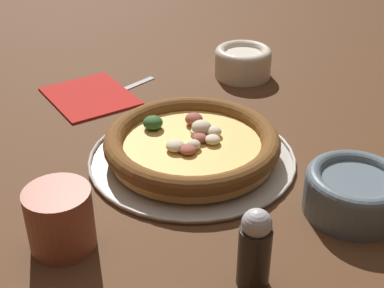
# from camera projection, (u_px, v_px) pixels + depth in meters

# --- Properties ---
(ground_plane) EXTENTS (3.00, 3.00, 0.00)m
(ground_plane) POSITION_uv_depth(u_px,v_px,m) (192.00, 160.00, 0.81)
(ground_plane) COLOR #4C2D19
(pizza_tray) EXTENTS (0.31, 0.31, 0.01)m
(pizza_tray) POSITION_uv_depth(u_px,v_px,m) (192.00, 157.00, 0.81)
(pizza_tray) COLOR #B7B2A8
(pizza_tray) RESTS_ON ground_plane
(pizza) EXTENTS (0.26, 0.26, 0.04)m
(pizza) POSITION_uv_depth(u_px,v_px,m) (192.00, 144.00, 0.80)
(pizza) COLOR tan
(pizza) RESTS_ON pizza_tray
(bowl_near) EXTENTS (0.13, 0.13, 0.06)m
(bowl_near) POSITION_uv_depth(u_px,v_px,m) (355.00, 191.00, 0.69)
(bowl_near) COLOR slate
(bowl_near) RESTS_ON ground_plane
(bowl_far) EXTENTS (0.11, 0.11, 0.06)m
(bowl_far) POSITION_uv_depth(u_px,v_px,m) (243.00, 61.00, 1.07)
(bowl_far) COLOR beige
(bowl_far) RESTS_ON ground_plane
(drinking_cup) EXTENTS (0.08, 0.08, 0.08)m
(drinking_cup) POSITION_uv_depth(u_px,v_px,m) (60.00, 219.00, 0.63)
(drinking_cup) COLOR brown
(drinking_cup) RESTS_ON ground_plane
(napkin) EXTENTS (0.19, 0.16, 0.01)m
(napkin) POSITION_uv_depth(u_px,v_px,m) (87.00, 96.00, 1.00)
(napkin) COLOR #B2231E
(napkin) RESTS_ON ground_plane
(fork) EXTENTS (0.04, 0.19, 0.00)m
(fork) POSITION_uv_depth(u_px,v_px,m) (112.00, 94.00, 1.01)
(fork) COLOR #B7B7BC
(fork) RESTS_ON ground_plane
(pepper_shaker) EXTENTS (0.04, 0.04, 0.10)m
(pepper_shaker) POSITION_uv_depth(u_px,v_px,m) (255.00, 248.00, 0.57)
(pepper_shaker) COLOR black
(pepper_shaker) RESTS_ON ground_plane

